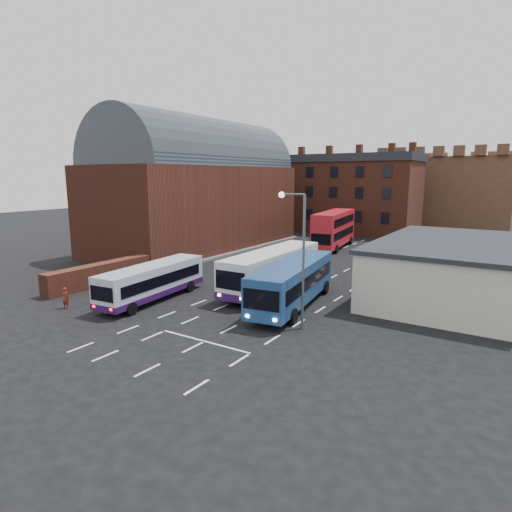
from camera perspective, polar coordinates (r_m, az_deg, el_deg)
The scene contains 13 objects.
ground at distance 29.30m, azimuth -10.71°, elevation -7.29°, with size 180.00×180.00×0.00m, color black.
railway_station at distance 53.91m, azimuth -7.67°, elevation 9.19°, with size 12.00×28.00×16.00m.
forecourt_wall at distance 37.77m, azimuth -20.00°, elevation -2.28°, with size 1.20×10.00×1.80m, color #602B1E.
cream_building at distance 35.06m, azimuth 24.95°, elevation -1.50°, with size 10.40×16.40×4.25m.
brick_terrace at distance 70.90m, azimuth 11.82°, elevation 7.66°, with size 22.00×10.00×11.00m, color brown.
castle_keep at distance 87.20m, azimuth 24.11°, elevation 7.82°, with size 22.00×22.00×12.00m, color brown.
bus_white_outbound at distance 31.92m, azimuth -13.62°, elevation -3.06°, with size 3.09×9.70×2.60m.
bus_white_inbound at distance 33.63m, azimuth 2.21°, elevation -1.46°, with size 3.16×11.73×3.18m.
bus_blue at distance 29.68m, azimuth 4.98°, elevation -3.29°, with size 4.20×11.46×3.06m.
bus_red_double at distance 54.19m, azimuth 10.34°, elevation 3.59°, with size 4.16×11.66×4.56m.
street_lamp at distance 24.71m, azimuth 5.76°, elevation 1.08°, with size 1.63×0.47×8.04m.
pedestrian_red at distance 32.05m, azimuth -24.07°, elevation -5.12°, with size 0.54×0.35×1.48m, color maroon.
pedestrian_beige at distance 30.10m, azimuth -19.74°, elevation -5.48°, with size 0.87×0.68×1.80m, color tan.
Camera 1 is at (19.33, -20.13, 8.94)m, focal length 30.00 mm.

